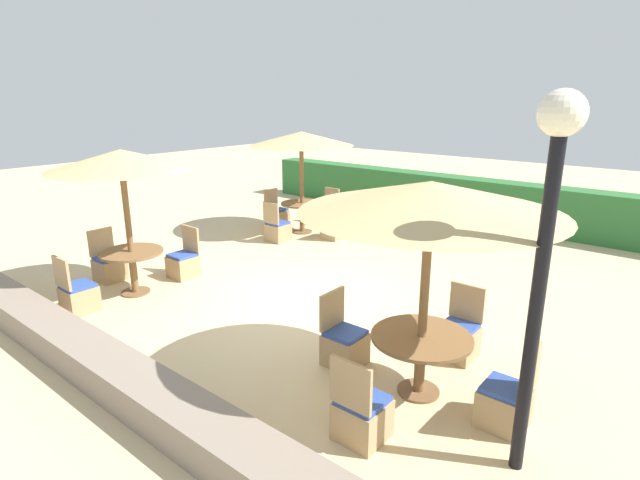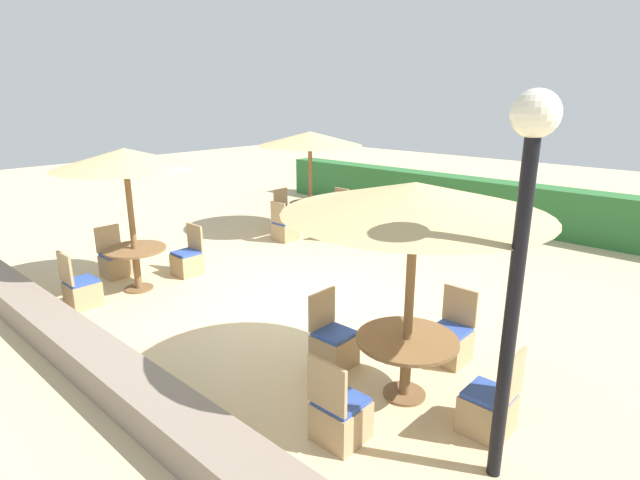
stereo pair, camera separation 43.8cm
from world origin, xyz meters
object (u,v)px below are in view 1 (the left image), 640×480
object	(u,v)px
round_table_front_right	(421,347)
parasol_front_left	(121,160)
patio_chair_back_left_west	(277,216)
patio_chair_front_right_south	(361,415)
parasol_front_right	(431,198)
lamp_post	(548,217)
patio_chair_back_left_south	(277,230)
patio_chair_back_left_east	(334,228)
patio_chair_front_left_south	(78,296)
parasol_back_left	(301,139)
patio_chair_front_left_north	(184,263)
patio_chair_front_right_west	(344,344)
patio_chair_back_left_north	(327,214)
patio_chair_front_right_north	(458,338)
patio_chair_front_right_east	(506,403)
round_table_back_left	(302,209)
round_table_front_left	(132,261)
patio_chair_front_left_west	(109,266)

from	to	relation	value
round_table_front_right	parasol_front_left	world-z (taller)	parasol_front_left
patio_chair_back_left_west	patio_chair_front_right_south	world-z (taller)	same
parasol_front_right	patio_chair_front_right_south	distance (m)	2.27
lamp_post	patio_chair_back_left_south	xyz separation A→B (m)	(-6.75, 3.85, -2.09)
patio_chair_back_left_east	patio_chair_front_left_south	bearing A→B (deg)	174.28
parasol_back_left	patio_chair_front_left_north	distance (m)	4.23
patio_chair_back_left_south	patio_chair_front_right_west	world-z (taller)	same
patio_chair_back_left_north	patio_chair_front_right_north	world-z (taller)	same
patio_chair_back_left_east	patio_chair_front_right_east	world-z (taller)	same
round_table_back_left	patio_chair_back_left_west	size ratio (longest dim) A/B	1.09
parasol_back_left	patio_chair_back_left_east	distance (m)	2.21
patio_chair_front_left_north	parasol_front_right	bearing A→B (deg)	173.62
patio_chair_front_right_south	patio_chair_front_left_north	world-z (taller)	same
patio_chair_front_left_north	parasol_front_left	bearing A→B (deg)	90.69
round_table_front_left	patio_chair_front_left_west	xyz separation A→B (m)	(-0.93, 0.05, -0.32)
parasol_front_right	patio_chair_back_left_south	bearing A→B (deg)	148.45
parasol_front_left	patio_chair_front_left_south	size ratio (longest dim) A/B	2.62
patio_chair_back_left_north	patio_chair_back_left_south	distance (m)	1.92
patio_chair_front_right_west	patio_chair_front_left_north	size ratio (longest dim) A/B	1.00
parasol_back_left	patio_chair_front_right_north	bearing A→B (deg)	-30.44
lamp_post	patio_chair_front_right_east	world-z (taller)	lamp_post
round_table_front_right	patio_chair_back_left_north	bearing A→B (deg)	136.35
patio_chair_back_left_east	patio_chair_front_right_south	world-z (taller)	same
patio_chair_back_left_west	patio_chair_front_left_north	world-z (taller)	same
round_table_back_left	patio_chair_front_right_south	distance (m)	7.68
patio_chair_front_right_west	patio_chair_front_left_south	size ratio (longest dim) A/B	1.00
patio_chair_front_right_south	patio_chair_front_right_west	size ratio (longest dim) A/B	1.00
lamp_post	patio_chair_back_left_west	world-z (taller)	lamp_post
patio_chair_front_right_north	parasol_front_left	distance (m)	5.73
patio_chair_front_left_west	parasol_back_left	bearing A→B (deg)	173.13
parasol_back_left	round_table_front_left	distance (m)	5.03
parasol_front_right	round_table_front_left	size ratio (longest dim) A/B	2.65
lamp_post	parasol_back_left	size ratio (longest dim) A/B	1.35
patio_chair_back_left_south	patio_chair_front_left_west	world-z (taller)	same
parasol_front_right	patio_chair_front_right_north	bearing A→B (deg)	90.62
parasol_front_right	patio_chair_front_left_west	bearing A→B (deg)	-176.43
parasol_back_left	patio_chair_back_left_west	bearing A→B (deg)	176.60
parasol_front_right	round_table_front_left	xyz separation A→B (m)	(-5.18, -0.43, -1.68)
patio_chair_front_right_north	patio_chair_front_right_west	bearing A→B (deg)	46.24
parasol_front_right	round_table_front_right	world-z (taller)	parasol_front_right
patio_chair_back_left_east	patio_chair_front_right_south	size ratio (longest dim) A/B	1.00
round_table_back_left	parasol_back_left	bearing A→B (deg)	-135.00
round_table_back_left	round_table_front_left	distance (m)	4.74
patio_chair_back_left_east	patio_chair_back_left_west	world-z (taller)	same
patio_chair_front_right_west	patio_chair_back_left_north	bearing A→B (deg)	-139.75
round_table_front_left	patio_chair_front_left_south	size ratio (longest dim) A/B	1.11
round_table_front_right	lamp_post	bearing A→B (deg)	-21.01
patio_chair_front_left_west	patio_chair_front_right_south	bearing A→B (deg)	83.51
patio_chair_front_right_west	patio_chair_front_right_north	world-z (taller)	same
parasol_front_left	round_table_front_left	xyz separation A→B (m)	(0.00, 0.00, -1.68)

